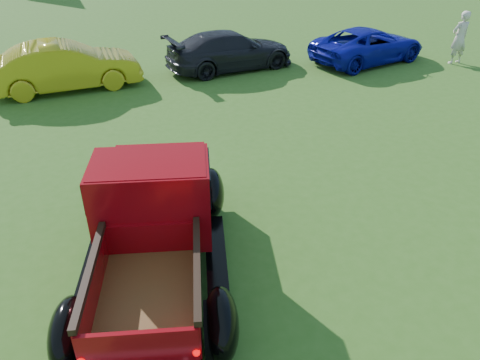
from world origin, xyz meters
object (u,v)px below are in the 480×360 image
Objects in this scene: show_car_yellow at (66,66)px; show_car_blue at (368,45)px; spectator at (460,38)px; pickup_truck at (154,216)px; show_car_grey at (230,50)px.

show_car_yellow is 1.00× the size of show_car_blue.
show_car_yellow is 14.00m from spectator.
pickup_truck is 1.17× the size of show_car_blue.
show_car_grey is 5.27m from show_car_blue.
show_car_yellow is 2.40× the size of spectator.
show_car_blue is at bearing -96.88° from show_car_yellow.
pickup_truck is at bearing 119.53° from show_car_blue.
show_car_blue is (10.04, 8.51, -0.25)m from pickup_truck.
show_car_yellow is 5.65m from show_car_grey.
show_car_grey is at bearing -90.66° from show_car_yellow.
show_car_blue is 2.39× the size of spectator.
show_car_blue is 3.31m from spectator.
pickup_truck reaches higher than show_car_yellow.
pickup_truck is 1.16× the size of show_car_yellow.
spectator is at bearing -112.46° from show_car_grey.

